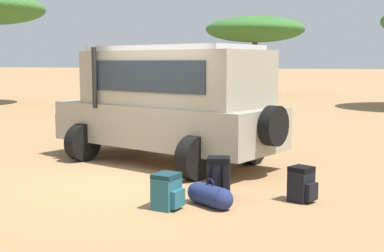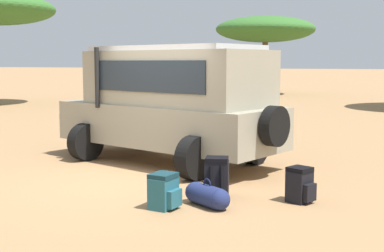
{
  "view_description": "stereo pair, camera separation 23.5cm",
  "coord_description": "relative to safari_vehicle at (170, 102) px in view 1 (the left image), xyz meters",
  "views": [
    {
      "loc": [
        4.78,
        -8.16,
        2.11
      ],
      "look_at": [
        0.99,
        0.3,
        1.0
      ],
      "focal_mm": 50.0,
      "sensor_mm": 36.0,
      "label": 1
    },
    {
      "loc": [
        5.0,
        -8.06,
        2.11
      ],
      "look_at": [
        0.99,
        0.3,
        1.0
      ],
      "focal_mm": 50.0,
      "sensor_mm": 36.0,
      "label": 2
    }
  ],
  "objects": [
    {
      "name": "safari_vehicle",
      "position": [
        0.0,
        0.0,
        0.0
      ],
      "size": [
        5.47,
        3.47,
        2.44
      ],
      "color": "gray",
      "rests_on": "ground_plane"
    },
    {
      "name": "backpack_near_rear_wheel",
      "position": [
        1.55,
        -3.19,
        -1.04
      ],
      "size": [
        0.44,
        0.42,
        0.52
      ],
      "color": "#235B6B",
      "rests_on": "ground_plane"
    },
    {
      "name": "duffel_bag_low_black_case",
      "position": [
        2.06,
        -2.81,
        -1.13
      ],
      "size": [
        0.81,
        0.56,
        0.42
      ],
      "color": "navy",
      "rests_on": "ground_plane"
    },
    {
      "name": "backpack_cluster_center",
      "position": [
        3.23,
        -1.99,
        -1.03
      ],
      "size": [
        0.46,
        0.41,
        0.54
      ],
      "color": "black",
      "rests_on": "ground_plane"
    },
    {
      "name": "ground_plane",
      "position": [
        0.17,
        -1.76,
        -1.29
      ],
      "size": [
        320.0,
        320.0,
        0.0
      ],
      "primitive_type": "plane",
      "color": "#9E754C"
    },
    {
      "name": "acacia_tree_left_mid",
      "position": [
        -5.63,
        23.71,
        2.89
      ],
      "size": [
        6.34,
        6.76,
        5.03
      ],
      "color": "brown",
      "rests_on": "ground_plane"
    },
    {
      "name": "backpack_beside_front_wheel",
      "position": [
        1.97,
        -2.23,
        -0.98
      ],
      "size": [
        0.45,
        0.49,
        0.64
      ],
      "color": "black",
      "rests_on": "ground_plane"
    }
  ]
}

